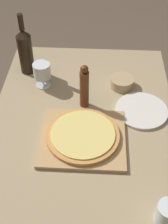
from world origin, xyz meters
name	(u,v)px	position (x,y,z in m)	size (l,w,h in m)	color
ground_plane	(83,209)	(0.00, 0.00, 0.00)	(12.00, 12.00, 0.00)	brown
dining_table	(83,142)	(0.00, 0.00, 0.67)	(0.88, 1.30, 0.77)	#9E8966
cutting_board	(83,138)	(0.01, -0.08, 0.78)	(0.38, 0.34, 0.02)	tan
pizza	(83,135)	(0.01, -0.08, 0.80)	(0.32, 0.32, 0.02)	#C68947
wine_bottle	(25,50)	(-0.33, 0.41, 0.91)	(0.08, 0.08, 0.34)	black
pepper_mill	(85,87)	(0.00, 0.15, 0.89)	(0.04, 0.04, 0.24)	#5B2D19
wine_glass	(42,71)	(-0.23, 0.29, 0.87)	(0.09, 0.09, 0.14)	silver
small_bowl	(122,82)	(0.19, 0.30, 0.80)	(0.12, 0.12, 0.05)	tan
drinking_tumbler	(167,214)	(0.32, -0.44, 0.82)	(0.08, 0.08, 0.10)	silver
dinner_plate	(142,111)	(0.28, 0.12, 0.78)	(0.26, 0.26, 0.01)	silver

